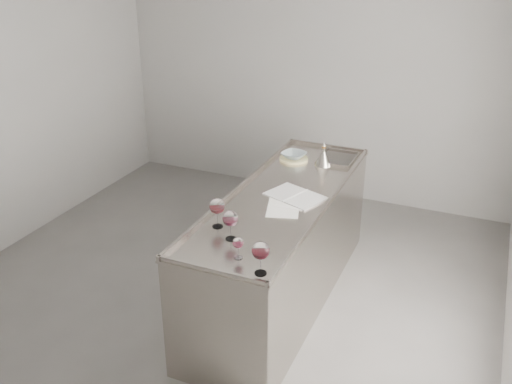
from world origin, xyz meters
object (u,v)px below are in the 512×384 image
at_px(notebook, 295,196).
at_px(wine_funnel, 323,158).
at_px(ceramic_bowl, 294,155).
at_px(wine_glass_middle, 230,219).
at_px(wine_glass_small, 238,244).
at_px(wine_glass_right, 261,251).
at_px(wine_glass_left, 217,207).
at_px(counter, 282,248).

height_order(notebook, wine_funnel, wine_funnel).
bearing_deg(ceramic_bowl, wine_glass_middle, -85.82).
height_order(notebook, ceramic_bowl, ceramic_bowl).
bearing_deg(wine_glass_small, wine_glass_right, -28.42).
height_order(wine_glass_left, wine_funnel, wine_funnel).
height_order(wine_glass_middle, wine_glass_small, wine_glass_middle).
distance_m(counter, wine_glass_middle, 0.99).
bearing_deg(counter, ceramic_bowl, 103.75).
xyz_separation_m(notebook, ceramic_bowl, (-0.28, 0.73, 0.04)).
distance_m(wine_glass_left, wine_funnel, 1.43).
height_order(wine_glass_middle, notebook, wine_glass_middle).
bearing_deg(notebook, wine_glass_small, -70.59).
bearing_deg(counter, wine_funnel, 82.70).
relative_size(wine_glass_left, notebook, 0.42).
distance_m(wine_glass_right, notebook, 1.13).
bearing_deg(wine_glass_small, wine_glass_middle, 126.82).
bearing_deg(wine_glass_right, ceramic_bowl, 104.05).
relative_size(wine_glass_right, wine_funnel, 0.98).
bearing_deg(counter, wine_glass_right, -75.73).
xyz_separation_m(counter, notebook, (0.10, 0.02, 0.47)).
bearing_deg(counter, wine_glass_small, -85.45).
height_order(wine_glass_middle, wine_glass_right, wine_glass_right).
height_order(wine_glass_small, ceramic_bowl, wine_glass_small).
xyz_separation_m(counter, ceramic_bowl, (-0.18, 0.76, 0.51)).
distance_m(wine_glass_small, wine_funnel, 1.71).
relative_size(counter, notebook, 4.81).
height_order(counter, wine_funnel, wine_funnel).
xyz_separation_m(wine_glass_middle, wine_funnel, (0.17, 1.51, -0.08)).
relative_size(wine_glass_left, wine_glass_middle, 1.02).
height_order(counter, wine_glass_middle, wine_glass_middle).
xyz_separation_m(wine_glass_small, wine_funnel, (0.02, 1.71, -0.04)).
relative_size(wine_glass_left, wine_funnel, 0.98).
xyz_separation_m(wine_glass_right, wine_funnel, (-0.18, 1.82, -0.08)).
bearing_deg(wine_glass_left, wine_glass_small, -46.07).
bearing_deg(wine_glass_small, wine_glass_left, 133.93).
bearing_deg(wine_glass_left, counter, 70.37).
bearing_deg(wine_glass_small, ceramic_bowl, 98.62).
bearing_deg(wine_funnel, wine_glass_left, -103.24).
height_order(wine_glass_right, wine_glass_small, wine_glass_right).
distance_m(wine_glass_left, notebook, 0.76).
height_order(wine_glass_left, ceramic_bowl, wine_glass_left).
bearing_deg(wine_glass_right, wine_funnel, 95.66).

